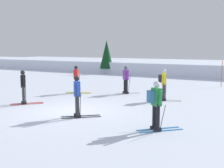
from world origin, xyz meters
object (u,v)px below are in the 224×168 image
object	(u,v)px
trail_marker_pole	(222,74)
skier_blue	(77,95)
skier_black	(23,86)
skier_red	(76,78)
skier_yellow	(163,83)
conifer_far_right	(107,54)
skier_purple	(126,79)
skier_green	(156,103)

from	to	relation	value
trail_marker_pole	skier_blue	bearing A→B (deg)	-106.01
skier_black	trail_marker_pole	world-z (taller)	trail_marker_pole
skier_red	trail_marker_pole	world-z (taller)	trail_marker_pole
skier_yellow	skier_black	world-z (taller)	same
skier_black	conifer_far_right	xyz separation A→B (m)	(-5.26, 16.89, 1.19)
skier_purple	skier_red	bearing A→B (deg)	-155.37
skier_red	conifer_far_right	bearing A→B (deg)	113.03
skier_red	skier_black	bearing A→B (deg)	-92.01
skier_yellow	skier_purple	bearing A→B (deg)	159.34
skier_red	skier_blue	size ratio (longest dim) A/B	1.00
trail_marker_pole	skier_purple	bearing A→B (deg)	-126.68
skier_purple	skier_green	distance (m)	7.91
trail_marker_pole	skier_red	bearing A→B (deg)	-134.79
skier_yellow	trail_marker_pole	bearing A→B (deg)	75.90
skier_green	skier_yellow	distance (m)	5.73
skier_purple	skier_green	size ratio (longest dim) A/B	1.00
skier_red	skier_purple	world-z (taller)	same
skier_green	skier_red	bearing A→B (deg)	144.30
skier_yellow	skier_black	distance (m)	7.26
skier_purple	skier_green	bearing A→B (deg)	-55.61
skier_green	skier_black	xyz separation A→B (m)	(-7.44, 1.05, -0.04)
skier_blue	skier_green	size ratio (longest dim) A/B	1.00
skier_blue	conifer_far_right	distance (m)	20.04
skier_black	conifer_far_right	world-z (taller)	conifer_far_right
skier_black	skier_blue	bearing A→B (deg)	-12.06
skier_yellow	conifer_far_right	bearing A→B (deg)	131.45
skier_red	skier_yellow	distance (m)	5.62
skier_blue	skier_green	distance (m)	3.45
skier_blue	trail_marker_pole	world-z (taller)	trail_marker_pole
conifer_far_right	skier_black	bearing A→B (deg)	-72.72
skier_red	skier_black	distance (m)	4.19
skier_green	trail_marker_pole	xyz separation A→B (m)	(0.14, 12.72, -0.01)
skier_purple	trail_marker_pole	bearing A→B (deg)	53.32
trail_marker_pole	skier_black	bearing A→B (deg)	-123.00
skier_purple	skier_green	world-z (taller)	same
skier_blue	trail_marker_pole	xyz separation A→B (m)	(3.59, 12.52, 0.03)
skier_red	skier_yellow	world-z (taller)	same
skier_red	skier_black	size ratio (longest dim) A/B	1.00
skier_purple	skier_yellow	distance (m)	2.99
skier_black	conifer_far_right	size ratio (longest dim) A/B	0.47
skier_black	conifer_far_right	distance (m)	17.73
conifer_far_right	skier_yellow	bearing A→B (deg)	-48.55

